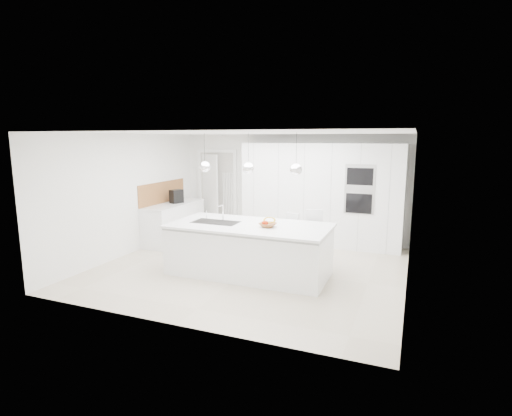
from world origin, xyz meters
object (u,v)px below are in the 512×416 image
at_px(fruit_bowl, 268,225).
at_px(bar_stool_left, 290,239).
at_px(espresso_machine, 176,196).
at_px(island_base, 249,251).
at_px(bar_stool_right, 312,239).

height_order(fruit_bowl, bar_stool_left, fruit_bowl).
bearing_deg(espresso_machine, fruit_bowl, -10.34).
height_order(island_base, bar_stool_left, bar_stool_left).
distance_m(island_base, bar_stool_right, 1.25).
height_order(island_base, fruit_bowl, fruit_bowl).
height_order(fruit_bowl, bar_stool_right, bar_stool_right).
bearing_deg(bar_stool_left, island_base, -98.12).
bearing_deg(espresso_machine, bar_stool_right, 6.06).
relative_size(espresso_machine, bar_stool_right, 0.29).
bearing_deg(espresso_machine, island_base, -13.43).
relative_size(espresso_machine, bar_stool_left, 0.33).
relative_size(island_base, fruit_bowl, 9.71).
bearing_deg(bar_stool_left, bar_stool_right, 10.60).
relative_size(fruit_bowl, bar_stool_left, 0.30).
distance_m(bar_stool_left, bar_stool_right, 0.45).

